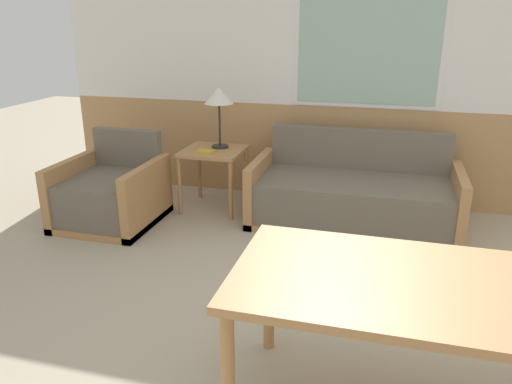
% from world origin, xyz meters
% --- Properties ---
extents(ground_plane, '(16.00, 16.00, 0.00)m').
position_xyz_m(ground_plane, '(0.00, 0.00, 0.00)').
color(ground_plane, '#B2A58C').
extents(wall_back, '(7.20, 0.09, 2.70)m').
position_xyz_m(wall_back, '(-0.02, 2.63, 1.36)').
color(wall_back, tan).
rests_on(wall_back, ground_plane).
extents(couch, '(1.82, 0.84, 0.80)m').
position_xyz_m(couch, '(-0.49, 2.00, 0.25)').
color(couch, '#B27F4C').
rests_on(couch, ground_plane).
extents(armchair, '(0.82, 0.85, 0.79)m').
position_xyz_m(armchair, '(-2.61, 1.47, 0.25)').
color(armchair, '#B27F4C').
rests_on(armchair, ground_plane).
extents(side_table, '(0.56, 0.56, 0.59)m').
position_xyz_m(side_table, '(-1.83, 2.05, 0.49)').
color(side_table, '#B27F4C').
rests_on(side_table, ground_plane).
extents(table_lamp, '(0.28, 0.28, 0.58)m').
position_xyz_m(table_lamp, '(-1.79, 2.15, 1.06)').
color(table_lamp, '#262628').
rests_on(table_lamp, side_table).
extents(book_stack, '(0.17, 0.13, 0.02)m').
position_xyz_m(book_stack, '(-1.87, 1.94, 0.60)').
color(book_stack, gold).
rests_on(book_stack, side_table).
extents(dining_table, '(2.06, 0.84, 0.72)m').
position_xyz_m(dining_table, '(0.19, -0.31, 0.66)').
color(dining_table, '#B27F4C').
rests_on(dining_table, ground_plane).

